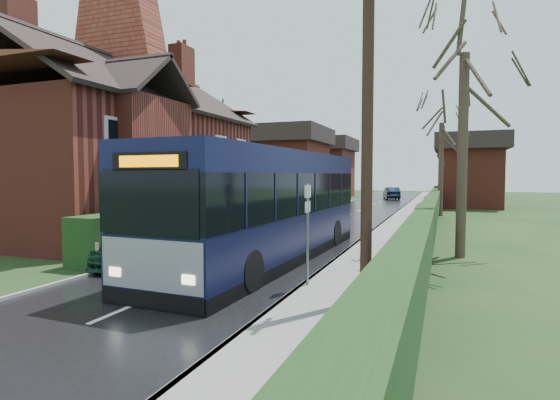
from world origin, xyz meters
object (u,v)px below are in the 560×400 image
at_px(brick_house, 123,145).
at_px(telegraph_pole, 367,138).
at_px(car_silver, 230,229).
at_px(bus_stop_sign, 308,220).
at_px(bus, 268,207).
at_px(car_green, 140,245).

distance_m(brick_house, telegraph_pole, 15.92).
height_order(car_silver, bus_stop_sign, bus_stop_sign).
distance_m(bus, car_green, 4.36).
height_order(car_green, telegraph_pole, telegraph_pole).
distance_m(brick_house, car_green, 9.28).
xyz_separation_m(brick_house, car_green, (5.83, -6.16, -3.76)).
distance_m(brick_house, bus, 10.76).
relative_size(car_green, telegraph_pole, 0.58).
distance_m(bus, telegraph_pole, 6.02).
bearing_deg(car_silver, bus_stop_sign, -61.71).
bearing_deg(brick_house, bus, -23.92).
relative_size(car_green, bus_stop_sign, 1.57).
bearing_deg(car_green, bus, 14.44).
relative_size(bus, telegraph_pole, 1.67).
xyz_separation_m(bus, bus_stop_sign, (2.38, -3.20, -0.06)).
bearing_deg(bus_stop_sign, bus, 124.21).
xyz_separation_m(car_silver, car_green, (-1.11, -4.23, -0.07)).
bearing_deg(telegraph_pole, bus_stop_sign, 148.37).
height_order(bus, telegraph_pole, telegraph_pole).
xyz_separation_m(car_silver, telegraph_pole, (6.59, -6.42, 3.00)).
bearing_deg(bus, brick_house, 158.25).
xyz_separation_m(car_silver, bus_stop_sign, (4.99, -5.51, 1.08)).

